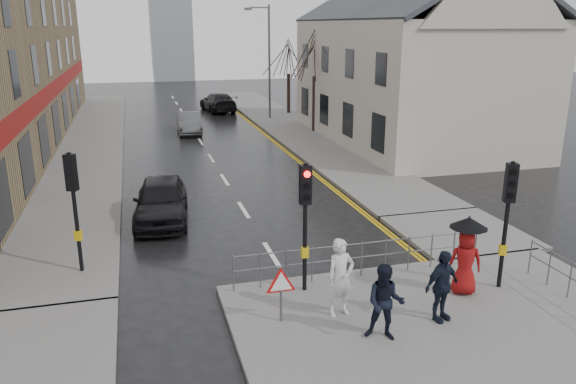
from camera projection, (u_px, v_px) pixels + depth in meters
ground at (299, 299)px, 14.46m from camera, size 120.00×120.00×0.00m
near_pavement at (480, 352)px, 11.97m from camera, size 10.00×9.00×0.14m
left_pavement at (89, 140)px, 34.04m from camera, size 4.00×44.00×0.14m
right_pavement at (287, 125)px, 39.19m from camera, size 4.00×40.00×0.14m
pavement_bridge_right at (459, 233)px, 18.87m from camera, size 4.00×4.20×0.14m
pavement_stub_left at (19, 355)px, 11.87m from camera, size 4.00×4.20×0.14m
building_right_cream at (409, 60)px, 32.77m from camera, size 9.00×16.40×10.10m
church_tower at (170, 6)px, 69.55m from camera, size 5.00×5.00×18.00m
traffic_signal_near_left at (305, 205)px, 13.99m from camera, size 0.28×0.27×3.40m
traffic_signal_near_right at (508, 203)px, 14.15m from camera, size 0.34×0.33×3.40m
traffic_signal_far_left at (73, 191)px, 15.14m from camera, size 0.34×0.33×3.40m
guard_railing_front at (362, 251)px, 15.27m from camera, size 7.14×0.04×1.00m
warning_sign at (281, 286)px, 12.85m from camera, size 0.80×0.07×1.35m
street_lamp at (267, 55)px, 40.46m from camera, size 1.83×0.25×8.00m
tree_near at (315, 52)px, 35.22m from camera, size 2.40×2.40×6.58m
tree_far at (289, 57)px, 42.95m from camera, size 2.40×2.40×5.64m
pedestrian_a at (341, 278)px, 13.14m from camera, size 0.76×0.57×1.91m
pedestrian_b at (385, 303)px, 12.13m from camera, size 1.06×0.98×1.74m
pedestrian_with_umbrella at (466, 252)px, 14.17m from camera, size 0.98×0.96×2.06m
pedestrian_d at (442, 286)px, 12.92m from camera, size 1.09×0.71×1.73m
car_parked at (161, 200)px, 20.02m from camera, size 2.26×4.68×1.54m
car_mid at (189, 123)px, 36.41m from camera, size 1.49×4.07×1.33m
car_far at (218, 102)px, 45.54m from camera, size 2.66×5.33×1.49m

